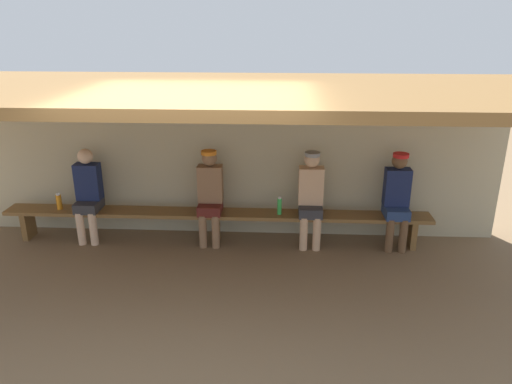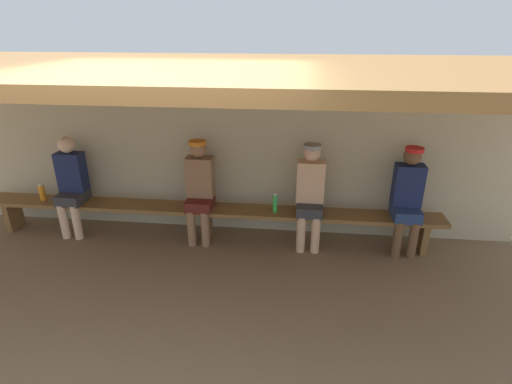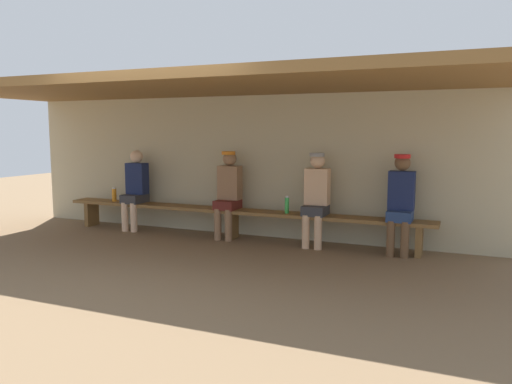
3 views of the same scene
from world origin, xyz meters
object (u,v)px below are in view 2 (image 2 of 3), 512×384
object	(u,v)px
player_in_red	(310,191)
water_bottle_green	(42,192)
player_with_sunglasses	(200,187)
bench	(206,213)
water_bottle_blue	(275,203)
player_shirtless_tan	(408,196)
player_in_white	(71,182)

from	to	relation	value
player_in_red	water_bottle_green	world-z (taller)	player_in_red
player_with_sunglasses	player_in_red	size ratio (longest dim) A/B	1.00
bench	player_with_sunglasses	distance (m)	0.37
water_bottle_blue	player_with_sunglasses	bearing A→B (deg)	178.15
player_shirtless_tan	player_in_white	world-z (taller)	player_shirtless_tan
player_with_sunglasses	water_bottle_blue	distance (m)	0.98
bench	player_in_white	size ratio (longest dim) A/B	4.49
player_in_white	bench	bearing A→B (deg)	-0.10
player_with_sunglasses	player_shirtless_tan	distance (m)	2.57
player_shirtless_tan	water_bottle_blue	size ratio (longest dim) A/B	5.30
bench	water_bottle_blue	world-z (taller)	water_bottle_blue
player_with_sunglasses	player_in_white	xyz separation A→B (m)	(-1.73, -0.00, -0.02)
water_bottle_green	bench	bearing A→B (deg)	0.30
player_in_white	water_bottle_green	xyz separation A→B (m)	(-0.43, -0.01, -0.16)
bench	player_with_sunglasses	xyz separation A→B (m)	(-0.07, 0.00, 0.36)
bench	player_in_red	bearing A→B (deg)	0.15
player_in_white	water_bottle_green	bearing A→B (deg)	-178.01
bench	player_with_sunglasses	world-z (taller)	player_with_sunglasses
player_with_sunglasses	water_bottle_green	size ratio (longest dim) A/B	5.66
player_in_white	water_bottle_blue	size ratio (longest dim) A/B	5.26
player_with_sunglasses	player_in_red	world-z (taller)	same
bench	water_bottle_green	world-z (taller)	water_bottle_green
player_with_sunglasses	player_in_red	xyz separation A→B (m)	(1.40, 0.00, 0.00)
player_in_white	player_shirtless_tan	bearing A→B (deg)	0.01
water_bottle_green	water_bottle_blue	xyz separation A→B (m)	(3.13, -0.02, 0.01)
water_bottle_green	player_in_red	bearing A→B (deg)	0.25
bench	player_with_sunglasses	bearing A→B (deg)	177.13
bench	water_bottle_blue	xyz separation A→B (m)	(0.90, -0.03, 0.19)
bench	water_bottle_blue	size ratio (longest dim) A/B	23.65
player_with_sunglasses	player_in_red	bearing A→B (deg)	0.00
player_in_red	bench	bearing A→B (deg)	-179.85
player_in_red	player_in_white	bearing A→B (deg)	-179.99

